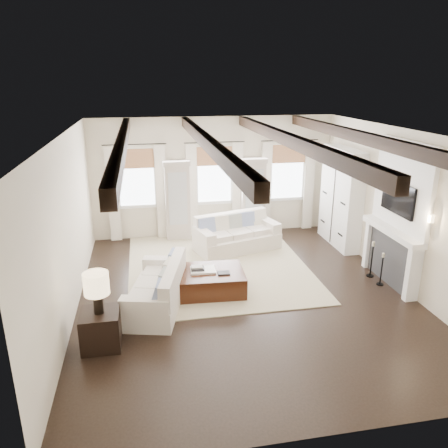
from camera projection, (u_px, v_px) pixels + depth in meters
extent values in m
plane|color=black|center=(245.00, 294.00, 8.78)|extent=(7.50, 7.50, 0.00)
cube|color=beige|center=(214.00, 177.00, 11.76)|extent=(6.50, 0.04, 3.20)
cube|color=beige|center=(326.00, 322.00, 4.78)|extent=(6.50, 0.04, 3.20)
cube|color=beige|center=(67.00, 229.00, 7.70)|extent=(0.04, 7.50, 3.20)
cube|color=beige|center=(402.00, 210.00, 8.84)|extent=(0.04, 7.50, 3.20)
cube|color=white|center=(248.00, 133.00, 7.76)|extent=(6.50, 7.50, 0.04)
cube|color=black|center=(122.00, 144.00, 7.41)|extent=(0.16, 7.40, 0.22)
cube|color=black|center=(206.00, 141.00, 7.67)|extent=(0.16, 7.40, 0.22)
cube|color=black|center=(288.00, 139.00, 7.93)|extent=(0.16, 7.40, 0.22)
cube|color=black|center=(362.00, 137.00, 8.19)|extent=(0.16, 7.40, 0.22)
cube|color=white|center=(137.00, 178.00, 11.36)|extent=(0.90, 0.03, 1.45)
cube|color=#AB7149|center=(135.00, 159.00, 11.14)|extent=(0.94, 0.04, 0.50)
cube|color=white|center=(113.00, 195.00, 11.28)|extent=(0.28, 0.08, 2.50)
cube|color=white|center=(161.00, 192.00, 11.50)|extent=(0.28, 0.08, 2.50)
cylinder|color=black|center=(134.00, 144.00, 10.97)|extent=(1.60, 0.02, 0.02)
cube|color=white|center=(214.00, 175.00, 11.72)|extent=(0.90, 0.03, 1.45)
cube|color=#AB7149|center=(214.00, 156.00, 11.50)|extent=(0.94, 0.04, 0.50)
cube|color=white|center=(192.00, 191.00, 11.64)|extent=(0.28, 0.08, 2.50)
cube|color=white|center=(237.00, 189.00, 11.86)|extent=(0.28, 0.08, 2.50)
cylinder|color=black|center=(215.00, 142.00, 11.33)|extent=(1.60, 0.02, 0.02)
cube|color=white|center=(287.00, 173.00, 12.08)|extent=(0.90, 0.03, 1.45)
cube|color=#AB7149|center=(289.00, 154.00, 11.86)|extent=(0.94, 0.04, 0.50)
cube|color=white|center=(266.00, 188.00, 12.00)|extent=(0.28, 0.08, 2.50)
cube|color=white|center=(309.00, 186.00, 12.22)|extent=(0.28, 0.08, 2.50)
cylinder|color=black|center=(290.00, 140.00, 11.69)|extent=(1.60, 0.02, 0.02)
cube|color=#BCB0A5|center=(177.00, 202.00, 11.57)|extent=(0.64, 0.38, 2.00)
cube|color=#B2B7BA|center=(178.00, 199.00, 11.34)|extent=(0.48, 0.02, 1.40)
cube|color=#BCB0A5|center=(176.00, 163.00, 11.23)|extent=(0.70, 0.42, 0.12)
cube|color=#BCB0A5|center=(252.00, 199.00, 11.93)|extent=(0.64, 0.38, 2.00)
cube|color=#B2B7BA|center=(254.00, 195.00, 11.70)|extent=(0.48, 0.02, 1.40)
cube|color=#BCB0A5|center=(253.00, 160.00, 11.59)|extent=(0.70, 0.42, 0.12)
cube|color=#29292C|center=(392.00, 258.00, 9.16)|extent=(0.18, 1.50, 1.10)
cube|color=black|center=(390.00, 265.00, 9.20)|extent=(0.10, 0.90, 0.70)
cube|color=white|center=(413.00, 274.00, 8.39)|extent=(0.26, 0.14, 1.10)
cube|color=white|center=(371.00, 244.00, 9.92)|extent=(0.26, 0.14, 1.10)
cube|color=white|center=(392.00, 231.00, 8.95)|extent=(0.32, 1.90, 0.12)
cube|color=white|center=(403.00, 186.00, 8.67)|extent=(0.10, 1.90, 1.80)
cube|color=black|center=(398.00, 198.00, 8.74)|extent=(0.07, 1.10, 0.64)
cylinder|color=#FFD899|center=(431.00, 219.00, 7.80)|extent=(0.10, 0.10, 0.14)
cube|color=silver|center=(341.00, 197.00, 11.11)|extent=(0.40, 1.70, 2.50)
cube|color=black|center=(333.00, 198.00, 11.07)|extent=(0.01, 0.02, 2.40)
cube|color=#B9AE8D|center=(218.00, 266.00, 10.08)|extent=(4.03, 4.48, 0.02)
cube|color=white|center=(237.00, 242.00, 11.02)|extent=(2.26, 1.48, 0.40)
cube|color=white|center=(231.00, 221.00, 11.19)|extent=(1.96, 0.76, 0.50)
cube|color=white|center=(204.00, 236.00, 10.53)|extent=(0.49, 0.93, 0.26)
cube|color=white|center=(268.00, 225.00, 11.31)|extent=(0.49, 0.93, 0.26)
cube|color=white|center=(218.00, 236.00, 10.65)|extent=(0.70, 0.72, 0.14)
cube|color=white|center=(238.00, 233.00, 10.90)|extent=(0.70, 0.72, 0.14)
cube|color=white|center=(258.00, 229.00, 11.14)|extent=(0.70, 0.72, 0.14)
cube|color=#7081B3|center=(207.00, 226.00, 10.72)|extent=(0.46, 0.32, 0.43)
cube|color=silver|center=(221.00, 224.00, 10.88)|extent=(0.46, 0.32, 0.43)
cube|color=beige|center=(234.00, 222.00, 11.04)|extent=(0.46, 0.32, 0.43)
cube|color=#7081B3|center=(246.00, 220.00, 11.19)|extent=(0.46, 0.32, 0.43)
cube|color=silver|center=(259.00, 218.00, 11.35)|extent=(0.46, 0.32, 0.43)
cube|color=white|center=(156.00, 297.00, 8.28)|extent=(1.35, 2.15, 0.38)
cube|color=white|center=(173.00, 277.00, 8.13)|extent=(0.66, 1.89, 0.47)
cube|color=white|center=(164.00, 263.00, 9.01)|extent=(0.89, 0.44, 0.25)
cube|color=white|center=(145.00, 305.00, 7.36)|extent=(0.89, 0.44, 0.25)
cube|color=white|center=(159.00, 272.00, 8.72)|extent=(0.68, 0.65, 0.13)
cube|color=white|center=(153.00, 285.00, 8.20)|extent=(0.68, 0.65, 0.13)
cube|color=white|center=(146.00, 299.00, 7.69)|extent=(0.68, 0.65, 0.13)
cube|color=#7081B3|center=(171.00, 260.00, 8.80)|extent=(0.30, 0.44, 0.41)
cube|color=silver|center=(167.00, 270.00, 8.35)|extent=(0.30, 0.44, 0.41)
cube|color=beige|center=(162.00, 281.00, 7.91)|extent=(0.30, 0.44, 0.41)
cube|color=#7081B3|center=(157.00, 293.00, 7.46)|extent=(0.30, 0.44, 0.41)
cube|color=black|center=(202.00, 282.00, 8.83)|extent=(1.75, 1.15, 0.44)
cube|color=white|center=(203.00, 270.00, 8.79)|extent=(0.52, 0.41, 0.04)
cube|color=#262628|center=(198.00, 269.00, 8.76)|extent=(0.27, 0.21, 0.04)
cube|color=beige|center=(197.00, 267.00, 8.76)|extent=(0.23, 0.18, 0.03)
cube|color=#262628|center=(224.00, 273.00, 8.66)|extent=(0.25, 0.19, 0.03)
cube|color=black|center=(101.00, 329.00, 7.01)|extent=(0.61, 0.61, 0.61)
cylinder|color=black|center=(98.00, 303.00, 6.86)|extent=(0.16, 0.16, 0.33)
cylinder|color=#F9D89E|center=(96.00, 284.00, 6.75)|extent=(0.40, 0.40, 0.35)
cube|color=black|center=(175.00, 226.00, 11.91)|extent=(0.41, 0.41, 0.61)
cylinder|color=black|center=(175.00, 210.00, 11.76)|extent=(0.14, 0.14, 0.31)
cylinder|color=#F9D89E|center=(174.00, 198.00, 11.66)|extent=(0.37, 0.37, 0.33)
cylinder|color=black|center=(380.00, 284.00, 9.20)|extent=(0.14, 0.14, 0.02)
cylinder|color=black|center=(381.00, 271.00, 9.10)|extent=(0.03, 0.03, 0.63)
cylinder|color=beige|center=(383.00, 255.00, 8.99)|extent=(0.05, 0.05, 0.09)
cylinder|color=black|center=(370.00, 276.00, 9.59)|extent=(0.16, 0.16, 0.02)
cylinder|color=black|center=(372.00, 261.00, 9.48)|extent=(0.03, 0.03, 0.72)
cylinder|color=beige|center=(374.00, 244.00, 9.35)|extent=(0.06, 0.06, 0.10)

